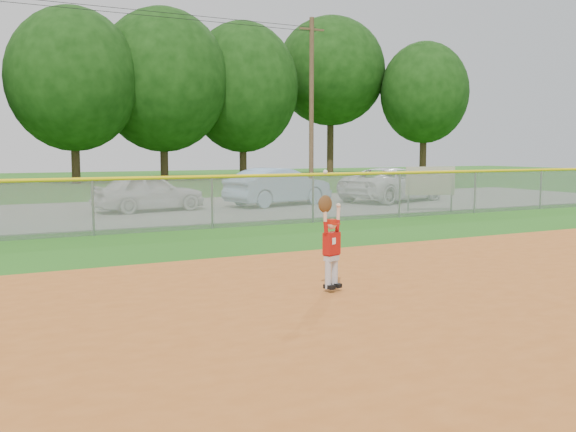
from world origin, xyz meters
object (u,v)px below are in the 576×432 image
object	(u,v)px
sponsor_sign	(430,182)
car_blue	(279,187)
car_white_b	(394,184)
car_white_a	(149,192)
ballplayer	(331,242)

from	to	relation	value
sponsor_sign	car_blue	bearing A→B (deg)	128.61
car_white_b	sponsor_sign	bearing A→B (deg)	142.86
car_white_a	car_white_b	bearing A→B (deg)	-101.23
sponsor_sign	car_white_b	bearing A→B (deg)	70.11
ballplayer	car_white_b	bearing A→B (deg)	50.41
car_white_a	ballplayer	size ratio (longest dim) A/B	2.17
car_blue	sponsor_sign	xyz separation A→B (m)	(3.81, -4.77, 0.31)
car_blue	ballplayer	xyz separation A→B (m)	(-6.32, -14.58, 0.05)
car_blue	sponsor_sign	bearing A→B (deg)	-156.65
car_white_b	car_blue	bearing A→B (deg)	68.02
car_blue	car_white_b	bearing A→B (deg)	-109.99
sponsor_sign	ballplayer	distance (m)	14.10
car_white_a	car_white_b	size ratio (longest dim) A/B	0.77
car_white_b	ballplayer	bearing A→B (deg)	123.16
ballplayer	car_white_a	bearing A→B (deg)	86.05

